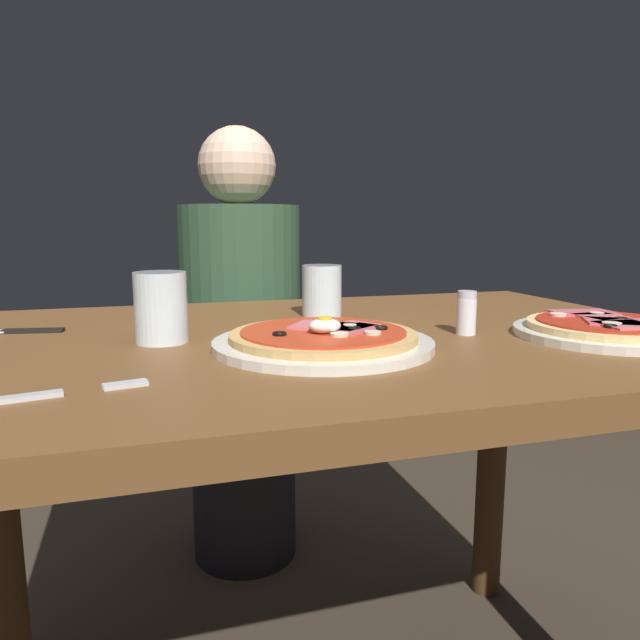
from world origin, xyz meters
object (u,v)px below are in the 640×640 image
(knife, at_px, (7,331))
(diner_person, at_px, (242,362))
(dining_table, at_px, (321,409))
(water_glass_far, at_px, (322,294))
(fork, at_px, (53,394))
(water_glass_near, at_px, (161,311))
(salt_shaker, at_px, (466,313))
(pizza_across_left, at_px, (607,329))
(pizza_foreground, at_px, (324,340))

(knife, distance_m, diner_person, 0.74)
(dining_table, height_order, water_glass_far, water_glass_far)
(fork, bearing_deg, water_glass_near, 64.96)
(dining_table, relative_size, knife, 6.22)
(water_glass_far, relative_size, fork, 0.59)
(water_glass_far, relative_size, salt_shaker, 1.39)
(water_glass_near, relative_size, water_glass_far, 1.08)
(salt_shaker, bearing_deg, water_glass_far, 124.47)
(dining_table, relative_size, pizza_across_left, 4.51)
(pizza_across_left, height_order, diner_person, diner_person)
(dining_table, height_order, water_glass_near, water_glass_near)
(water_glass_near, xyz_separation_m, fork, (-0.11, -0.24, -0.04))
(water_glass_far, height_order, diner_person, diner_person)
(water_glass_near, xyz_separation_m, water_glass_far, (0.29, 0.16, -0.00))
(pizza_across_left, xyz_separation_m, diner_person, (-0.42, 0.85, -0.22))
(dining_table, xyz_separation_m, pizza_foreground, (-0.03, -0.11, 0.14))
(pizza_foreground, bearing_deg, dining_table, 75.12)
(fork, xyz_separation_m, salt_shaker, (0.56, 0.16, 0.03))
(fork, bearing_deg, pizza_foreground, 22.51)
(dining_table, relative_size, water_glass_near, 12.05)
(pizza_across_left, bearing_deg, fork, -173.52)
(dining_table, xyz_separation_m, salt_shaker, (0.21, -0.07, 0.16))
(water_glass_near, height_order, diner_person, diner_person)
(pizza_across_left, distance_m, water_glass_far, 0.47)
(pizza_across_left, relative_size, water_glass_far, 2.90)
(pizza_foreground, xyz_separation_m, water_glass_near, (-0.21, 0.11, 0.03))
(pizza_foreground, bearing_deg, water_glass_near, 152.69)
(pizza_foreground, height_order, diner_person, diner_person)
(water_glass_near, bearing_deg, knife, 148.73)
(knife, height_order, diner_person, diner_person)
(pizza_foreground, distance_m, water_glass_far, 0.28)
(pizza_across_left, xyz_separation_m, knife, (-0.87, 0.29, -0.01))
(pizza_across_left, height_order, water_glass_near, water_glass_near)
(knife, bearing_deg, pizza_across_left, -18.76)
(knife, bearing_deg, water_glass_far, 1.89)
(pizza_across_left, bearing_deg, diner_person, 116.16)
(pizza_across_left, bearing_deg, water_glass_near, 166.27)
(pizza_foreground, bearing_deg, knife, 150.59)
(diner_person, bearing_deg, water_glass_near, 72.09)
(fork, bearing_deg, diner_person, 70.18)
(pizza_foreground, relative_size, knife, 1.54)
(pizza_across_left, xyz_separation_m, water_glass_near, (-0.64, 0.16, 0.03))
(pizza_across_left, height_order, knife, pizza_across_left)
(dining_table, height_order, knife, knife)
(salt_shaker, bearing_deg, pizza_across_left, -22.47)
(diner_person, bearing_deg, knife, 50.77)
(water_glass_near, bearing_deg, fork, -115.04)
(pizza_foreground, relative_size, pizza_across_left, 1.12)
(pizza_foreground, xyz_separation_m, fork, (-0.32, -0.13, -0.01))
(water_glass_far, relative_size, diner_person, 0.08)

